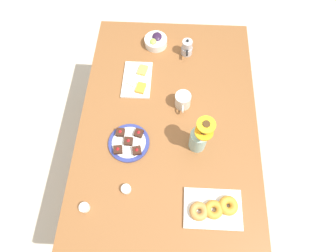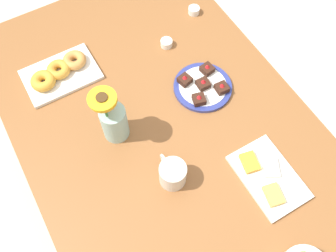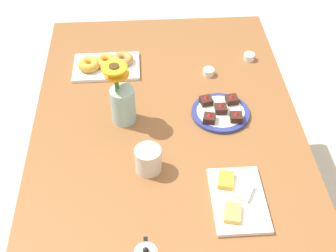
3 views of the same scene
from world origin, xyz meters
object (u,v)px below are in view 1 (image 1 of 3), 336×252
at_px(cheese_platter, 138,80).
at_px(jam_cup_honey, 84,207).
at_px(grape_bowl, 156,41).
at_px(flower_vase, 199,139).
at_px(coffee_mug, 183,100).
at_px(dining_table, 168,135).
at_px(dessert_plate, 129,142).
at_px(moka_pot, 187,48).
at_px(croissant_platter, 214,209).
at_px(jam_cup_berry, 126,189).

distance_m(cheese_platter, jam_cup_honey, 0.78).
height_order(grape_bowl, flower_vase, flower_vase).
bearing_deg(coffee_mug, jam_cup_honey, -37.29).
distance_m(dining_table, dessert_plate, 0.25).
relative_size(dining_table, dessert_plate, 7.23).
bearing_deg(coffee_mug, dessert_plate, -47.85).
xyz_separation_m(coffee_mug, moka_pot, (-0.38, 0.02, 0.00)).
height_order(grape_bowl, moka_pot, moka_pot).
bearing_deg(croissant_platter, dessert_plate, -126.05).
distance_m(jam_cup_honey, flower_vase, 0.65).
distance_m(jam_cup_honey, dessert_plate, 0.39).
height_order(flower_vase, moka_pot, flower_vase).
xyz_separation_m(grape_bowl, flower_vase, (0.70, 0.27, 0.06)).
distance_m(coffee_mug, dessert_plate, 0.38).
xyz_separation_m(jam_cup_berry, moka_pot, (-0.89, 0.29, 0.03)).
relative_size(coffee_mug, cheese_platter, 0.48).
bearing_deg(flower_vase, moka_pot, -173.89).
xyz_separation_m(croissant_platter, flower_vase, (-0.33, -0.08, 0.07)).
bearing_deg(dessert_plate, coffee_mug, 132.15).
bearing_deg(grape_bowl, jam_cup_berry, -5.07).
relative_size(croissant_platter, dessert_plate, 1.27).
bearing_deg(dining_table, moka_pot, 170.24).
distance_m(jam_cup_honey, jam_cup_berry, 0.21).
bearing_deg(moka_pot, dining_table, -9.76).
xyz_separation_m(croissant_platter, moka_pot, (-0.96, -0.14, 0.03)).
height_order(croissant_platter, dessert_plate, dessert_plate).
distance_m(dining_table, flower_vase, 0.25).
xyz_separation_m(croissant_platter, jam_cup_honey, (0.02, -0.62, -0.01)).
xyz_separation_m(jam_cup_honey, jam_cup_berry, (-0.10, 0.19, 0.00)).
bearing_deg(dining_table, dessert_plate, -65.41).
relative_size(coffee_mug, flower_vase, 0.49).
bearing_deg(grape_bowl, flower_vase, 21.05).
distance_m(dining_table, cheese_platter, 0.39).
bearing_deg(coffee_mug, jam_cup_berry, -27.95).
height_order(coffee_mug, jam_cup_honey, coffee_mug).
distance_m(croissant_platter, dessert_plate, 0.55).
bearing_deg(grape_bowl, cheese_platter, -17.48).
xyz_separation_m(jam_cup_honey, moka_pot, (-0.99, 0.48, 0.03)).
bearing_deg(croissant_platter, flower_vase, -166.85).
height_order(grape_bowl, cheese_platter, grape_bowl).
height_order(cheese_platter, croissant_platter, croissant_platter).
xyz_separation_m(coffee_mug, flower_vase, (0.25, 0.08, 0.04)).
bearing_deg(dining_table, grape_bowl, -170.04).
height_order(croissant_platter, moka_pot, moka_pot).
relative_size(grape_bowl, moka_pot, 1.22).
xyz_separation_m(grape_bowl, jam_cup_honey, (1.05, -0.28, -0.01)).
relative_size(cheese_platter, moka_pot, 2.18).
bearing_deg(moka_pot, cheese_platter, -52.11).
relative_size(dining_table, moka_pot, 13.45).
distance_m(croissant_platter, jam_cup_berry, 0.44).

